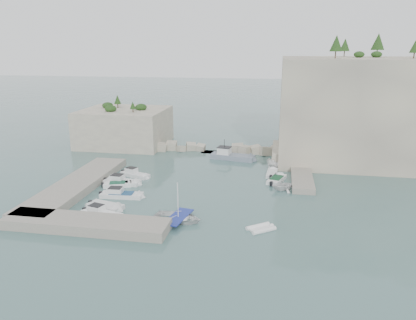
% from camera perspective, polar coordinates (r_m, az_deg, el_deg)
% --- Properties ---
extents(ground, '(400.00, 400.00, 0.00)m').
position_cam_1_polar(ground, '(53.78, -1.11, -4.79)').
color(ground, '#496D6B').
rests_on(ground, ground).
extents(cliff_east, '(26.00, 22.00, 17.00)m').
position_cam_1_polar(cliff_east, '(74.33, 20.29, 6.76)').
color(cliff_east, beige).
rests_on(cliff_east, ground).
extents(cliff_terrace, '(8.00, 10.00, 2.50)m').
position_cam_1_polar(cliff_terrace, '(69.74, 12.32, 0.74)').
color(cliff_terrace, beige).
rests_on(cliff_terrace, ground).
extents(outcrop_west, '(16.00, 14.00, 7.00)m').
position_cam_1_polar(outcrop_west, '(81.60, -11.63, 4.56)').
color(outcrop_west, beige).
rests_on(outcrop_west, ground).
extents(quay_west, '(5.00, 24.00, 1.10)m').
position_cam_1_polar(quay_west, '(58.26, -17.98, -3.37)').
color(quay_west, '#9E9689').
rests_on(quay_west, ground).
extents(quay_south, '(18.00, 4.00, 1.10)m').
position_cam_1_polar(quay_south, '(45.69, -16.80, -8.59)').
color(quay_south, '#9E9689').
rests_on(quay_south, ground).
extents(ledge_east, '(3.00, 16.00, 0.80)m').
position_cam_1_polar(ledge_east, '(62.32, 12.98, -1.90)').
color(ledge_east, '#9E9689').
rests_on(ledge_east, ground).
extents(breakwater, '(28.00, 3.00, 1.40)m').
position_cam_1_polar(breakwater, '(74.46, 1.38, 1.62)').
color(breakwater, beige).
rests_on(breakwater, ground).
extents(motorboat_a, '(5.36, 3.31, 1.40)m').
position_cam_1_polar(motorboat_a, '(61.73, -10.20, -2.30)').
color(motorboat_a, silver).
rests_on(motorboat_a, ground).
extents(motorboat_b, '(5.83, 2.32, 1.40)m').
position_cam_1_polar(motorboat_b, '(58.90, -11.94, -3.29)').
color(motorboat_b, silver).
rests_on(motorboat_b, ground).
extents(motorboat_c, '(4.49, 2.85, 0.70)m').
position_cam_1_polar(motorboat_c, '(57.94, -12.60, -3.65)').
color(motorboat_c, white).
rests_on(motorboat_c, ground).
extents(motorboat_d, '(6.08, 2.14, 1.40)m').
position_cam_1_polar(motorboat_d, '(53.80, -12.02, -5.14)').
color(motorboat_d, white).
rests_on(motorboat_d, ground).
extents(motorboat_e, '(5.20, 3.22, 0.70)m').
position_cam_1_polar(motorboat_e, '(50.63, -14.24, -6.63)').
color(motorboat_e, silver).
rests_on(motorboat_e, ground).
extents(motorboat_f, '(5.69, 3.07, 1.40)m').
position_cam_1_polar(motorboat_f, '(48.46, -14.70, -7.70)').
color(motorboat_f, white).
rests_on(motorboat_f, ground).
extents(rowboat, '(6.05, 4.79, 1.13)m').
position_cam_1_polar(rowboat, '(45.92, -4.20, -8.54)').
color(rowboat, white).
rests_on(rowboat, ground).
extents(inflatable_dinghy, '(3.41, 3.10, 0.44)m').
position_cam_1_polar(inflatable_dinghy, '(44.07, 7.44, -9.73)').
color(inflatable_dinghy, white).
rests_on(inflatable_dinghy, ground).
extents(tender_east_a, '(4.26, 4.04, 1.77)m').
position_cam_1_polar(tender_east_a, '(56.11, 10.53, -4.17)').
color(tender_east_a, silver).
rests_on(tender_east_a, ground).
extents(tender_east_b, '(3.07, 5.13, 0.70)m').
position_cam_1_polar(tender_east_b, '(59.47, 9.61, -2.97)').
color(tender_east_b, white).
rests_on(tender_east_b, ground).
extents(tender_east_c, '(1.75, 4.62, 0.70)m').
position_cam_1_polar(tender_east_c, '(62.30, 8.99, -2.08)').
color(tender_east_c, silver).
rests_on(tender_east_c, ground).
extents(tender_east_d, '(5.13, 2.07, 1.96)m').
position_cam_1_polar(tender_east_d, '(65.33, 10.43, -1.31)').
color(tender_east_d, white).
rests_on(tender_east_d, ground).
extents(work_boat, '(8.57, 3.92, 2.20)m').
position_cam_1_polar(work_boat, '(70.13, 3.46, 0.11)').
color(work_boat, slate).
rests_on(work_boat, ground).
extents(rowboat_mast, '(0.10, 0.10, 4.20)m').
position_cam_1_polar(rowboat_mast, '(44.89, -4.27, -5.44)').
color(rowboat_mast, white).
rests_on(rowboat_mast, rowboat).
extents(vegetation, '(53.48, 13.88, 13.40)m').
position_cam_1_polar(vegetation, '(74.26, 16.77, 14.38)').
color(vegetation, '#1E4219').
rests_on(vegetation, ground).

